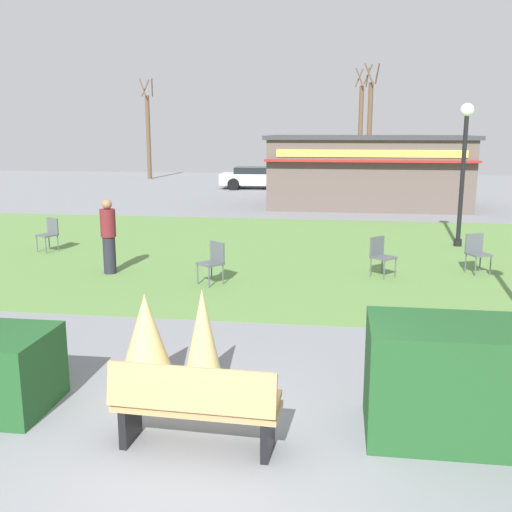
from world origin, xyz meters
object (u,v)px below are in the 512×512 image
Objects in this scene: park_bench at (195,406)px; parked_car_west_slot at (258,177)px; lamppost_far at (464,157)px; tree_center_bg at (369,132)px; person_strolling at (109,236)px; tree_right_bg at (148,135)px; cafe_chair_west at (381,253)px; cafe_chair_center at (477,250)px; cafe_chair_east at (50,232)px; tree_left_bg at (360,132)px; cafe_chair_north at (213,259)px; food_kiosk at (367,171)px.

park_bench is 0.40× the size of parked_car_west_slot.
tree_center_bg is (-1.73, 18.87, 0.62)m from lamppost_far.
person_strolling reaches higher than park_bench.
parked_car_west_slot is 10.28m from tree_right_bg.
parked_car_west_slot reaches higher than cafe_chair_west.
park_bench is 1.93× the size of cafe_chair_center.
cafe_chair_east is 0.13× the size of tree_center_bg.
cafe_chair_east is 1.00× the size of cafe_chair_center.
person_strolling is (-8.24, -1.21, 0.33)m from cafe_chair_center.
cafe_chair_east is (-6.30, 9.37, 0.05)m from park_bench.
tree_left_bg is 2.84m from tree_center_bg.
tree_center_bg is at bearing -81.23° from tree_left_bg.
cafe_chair_north is 0.21× the size of parked_car_west_slot.
person_strolling is 0.40× the size of parked_car_west_slot.
cafe_chair_east is 25.67m from tree_left_bg.
lamppost_far is 4.39× the size of cafe_chair_north.
tree_right_bg reaches higher than lamppost_far.
tree_right_bg is 0.94× the size of tree_center_bg.
person_strolling is at bearing -171.62° from cafe_chair_center.
person_strolling is (-3.75, 7.17, 0.38)m from park_bench.
tree_right_bg is (-13.80, 13.00, 1.38)m from food_kiosk.
tree_right_bg is (-8.15, 5.84, 2.23)m from parked_car_west_slot.
tree_right_bg is (-5.00, 23.93, 2.35)m from cafe_chair_east.
person_strolling is (-6.06, -0.56, 0.33)m from cafe_chair_west.
cafe_chair_center is (-0.22, -3.27, -1.95)m from lamppost_far.
tree_left_bg is (8.84, 23.96, 2.58)m from cafe_chair_east.
park_bench is 1.02× the size of person_strolling.
cafe_chair_center is 0.53× the size of person_strolling.
park_bench reaches higher than cafe_chair_north.
park_bench is 8.06m from cafe_chair_west.
lamppost_far is at bearing -75.67° from food_kiosk.
cafe_chair_east is 0.53× the size of person_strolling.
lamppost_far is at bearing 40.48° from cafe_chair_north.
person_strolling reaches higher than cafe_chair_center.
lamppost_far is 11.41m from cafe_chair_east.
food_kiosk is 9.41× the size of cafe_chair_center.
tree_center_bg reaches higher than cafe_chair_east.
parked_car_west_slot is 0.61× the size of tree_left_bg.
tree_right_bg reaches higher than person_strolling.
park_bench is at bearing -118.17° from cafe_chair_center.
lamppost_far reaches higher than cafe_chair_center.
park_bench is 20.47m from food_kiosk.
person_strolling is at bearing 117.62° from park_bench.
food_kiosk is 14.55m from person_strolling.
cafe_chair_center is (10.79, -0.98, 0.00)m from cafe_chair_east.
parked_car_west_slot reaches higher than cafe_chair_east.
person_strolling is (-2.53, 0.58, 0.33)m from cafe_chair_north.
tree_center_bg is at bearing 95.23° from lamppost_far.
person_strolling is (2.55, -2.20, 0.33)m from cafe_chair_east.
lamppost_far is at bearing 86.23° from cafe_chair_center.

